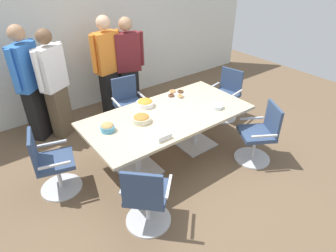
# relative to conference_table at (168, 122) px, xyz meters

# --- Properties ---
(ground_plane) EXTENTS (10.00, 10.00, 0.01)m
(ground_plane) POSITION_rel_conference_table_xyz_m (0.00, 0.00, -0.63)
(ground_plane) COLOR brown
(back_wall) EXTENTS (8.00, 0.10, 2.80)m
(back_wall) POSITION_rel_conference_table_xyz_m (0.00, 2.40, 0.77)
(back_wall) COLOR silver
(back_wall) RESTS_ON ground
(conference_table) EXTENTS (2.40, 1.20, 0.75)m
(conference_table) POSITION_rel_conference_table_xyz_m (0.00, 0.00, 0.00)
(conference_table) COLOR #CCB793
(conference_table) RESTS_ON ground
(office_chair_0) EXTENTS (0.60, 0.60, 0.91)m
(office_chair_0) POSITION_rel_conference_table_xyz_m (-0.02, 1.10, -0.22)
(office_chair_0) COLOR silver
(office_chair_0) RESTS_ON ground
(office_chair_1) EXTENTS (0.66, 0.66, 0.91)m
(office_chair_1) POSITION_rel_conference_table_xyz_m (-1.63, 0.32, -0.22)
(office_chair_1) COLOR silver
(office_chair_1) RESTS_ON ground
(office_chair_2) EXTENTS (0.76, 0.76, 0.91)m
(office_chair_2) POSITION_rel_conference_table_xyz_m (-0.99, -0.90, -0.22)
(office_chair_2) COLOR silver
(office_chair_2) RESTS_ON ground
(office_chair_3) EXTENTS (0.74, 0.74, 0.91)m
(office_chair_3) POSITION_rel_conference_table_xyz_m (1.04, -0.87, -0.22)
(office_chair_3) COLOR silver
(office_chair_3) RESTS_ON ground
(office_chair_4) EXTENTS (0.63, 0.63, 0.91)m
(office_chair_4) POSITION_rel_conference_table_xyz_m (1.61, 0.35, -0.22)
(office_chair_4) COLOR silver
(office_chair_4) RESTS_ON ground
(person_standing_0) EXTENTS (0.52, 0.46, 1.87)m
(person_standing_0) POSITION_rel_conference_table_xyz_m (-1.37, 1.75, 0.36)
(person_standing_0) COLOR black
(person_standing_0) RESTS_ON ground
(person_standing_1) EXTENTS (0.57, 0.41, 1.80)m
(person_standing_1) POSITION_rel_conference_table_xyz_m (-1.05, 1.60, 0.32)
(person_standing_1) COLOR brown
(person_standing_1) RESTS_ON ground
(person_standing_2) EXTENTS (0.61, 0.29, 1.86)m
(person_standing_2) POSITION_rel_conference_table_xyz_m (-0.06, 1.67, 0.35)
(person_standing_2) COLOR black
(person_standing_2) RESTS_ON ground
(person_standing_3) EXTENTS (0.61, 0.34, 1.80)m
(person_standing_3) POSITION_rel_conference_table_xyz_m (0.31, 1.60, 0.32)
(person_standing_3) COLOR black
(person_standing_3) RESTS_ON ground
(snack_bowl_chips_orange) EXTENTS (0.26, 0.26, 0.11)m
(snack_bowl_chips_orange) POSITION_rel_conference_table_xyz_m (-0.12, 0.40, 0.18)
(snack_bowl_chips_orange) COLOR white
(snack_bowl_chips_orange) RESTS_ON conference_table
(snack_bowl_cookies) EXTENTS (0.19, 0.19, 0.11)m
(snack_bowl_cookies) POSITION_rel_conference_table_xyz_m (-0.89, 0.12, 0.18)
(snack_bowl_cookies) COLOR #4C9EC6
(snack_bowl_cookies) RESTS_ON conference_table
(snack_bowl_pretzels) EXTENTS (0.25, 0.25, 0.11)m
(snack_bowl_pretzels) POSITION_rel_conference_table_xyz_m (-0.42, 0.05, 0.18)
(snack_bowl_pretzels) COLOR beige
(snack_bowl_pretzels) RESTS_ON conference_table
(donut_platter) EXTENTS (0.32, 0.32, 0.04)m
(donut_platter) POSITION_rel_conference_table_xyz_m (0.49, 0.42, 0.14)
(donut_platter) COLOR white
(donut_platter) RESTS_ON conference_table
(plate_stack) EXTENTS (0.19, 0.19, 0.05)m
(plate_stack) POSITION_rel_conference_table_xyz_m (0.69, -0.29, 0.15)
(plate_stack) COLOR white
(plate_stack) RESTS_ON conference_table
(napkin_pile) EXTENTS (0.20, 0.20, 0.07)m
(napkin_pile) POSITION_rel_conference_table_xyz_m (-0.43, -0.42, 0.16)
(napkin_pile) COLOR white
(napkin_pile) RESTS_ON conference_table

